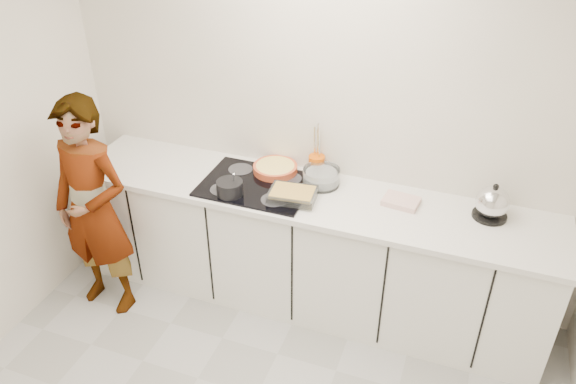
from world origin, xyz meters
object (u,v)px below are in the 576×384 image
(hob, at_px, (257,185))
(cook, at_px, (94,210))
(kettle, at_px, (492,203))
(mixing_bowl, at_px, (321,177))
(baking_dish, at_px, (293,194))
(saucepan, at_px, (230,188))
(utensil_crock, at_px, (316,165))
(tart_dish, at_px, (275,168))

(hob, xyz_separation_m, cook, (-0.97, -0.48, -0.13))
(kettle, bearing_deg, mixing_bowl, 179.37)
(hob, distance_m, kettle, 1.49)
(baking_dish, bearing_deg, mixing_bowl, 65.74)
(hob, relative_size, baking_dish, 2.27)
(kettle, relative_size, cook, 0.17)
(saucepan, bearing_deg, utensil_crock, 46.55)
(saucepan, height_order, cook, cook)
(kettle, bearing_deg, cook, -165.53)
(saucepan, distance_m, utensil_crock, 0.63)
(saucepan, distance_m, baking_dish, 0.41)
(saucepan, distance_m, mixing_bowl, 0.61)
(tart_dish, relative_size, utensil_crock, 2.84)
(kettle, bearing_deg, tart_dish, 178.33)
(tart_dish, xyz_separation_m, kettle, (1.42, -0.04, 0.06))
(hob, relative_size, tart_dish, 1.84)
(baking_dish, height_order, kettle, kettle)
(mixing_bowl, xyz_separation_m, utensil_crock, (-0.07, 0.12, 0.02))
(kettle, bearing_deg, hob, -174.10)
(baking_dish, bearing_deg, tart_dish, 129.16)
(mixing_bowl, height_order, kettle, kettle)
(mixing_bowl, relative_size, cook, 0.20)
(saucepan, height_order, utensil_crock, saucepan)
(saucepan, bearing_deg, mixing_bowl, 33.77)
(hob, bearing_deg, kettle, 5.90)
(hob, relative_size, mixing_bowl, 2.30)
(hob, xyz_separation_m, saucepan, (-0.11, -0.18, 0.05))
(saucepan, bearing_deg, kettle, 11.69)
(utensil_crock, bearing_deg, cook, -149.49)
(tart_dish, bearing_deg, saucepan, -114.50)
(tart_dish, height_order, kettle, kettle)
(hob, height_order, mixing_bowl, mixing_bowl)
(hob, xyz_separation_m, baking_dish, (0.29, -0.09, 0.04))
(tart_dish, xyz_separation_m, mixing_bowl, (0.34, -0.03, 0.01))
(tart_dish, xyz_separation_m, utensil_crock, (0.27, 0.09, 0.03))
(saucepan, height_order, mixing_bowl, saucepan)
(hob, height_order, saucepan, saucepan)
(hob, distance_m, mixing_bowl, 0.43)
(baking_dish, relative_size, kettle, 1.15)
(kettle, distance_m, cook, 2.54)
(mixing_bowl, xyz_separation_m, kettle, (1.08, -0.01, 0.05))
(baking_dish, height_order, cook, cook)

